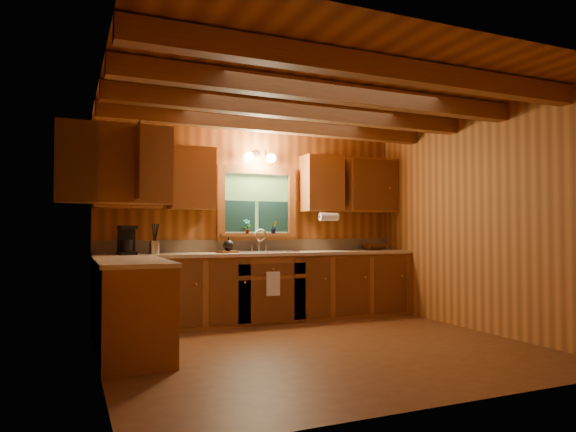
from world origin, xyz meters
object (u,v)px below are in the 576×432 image
Objects in this scene: wicker_basket at (374,247)px; sink at (264,255)px; coffee_maker at (127,240)px; cutting_board at (228,252)px.

sink is at bearing -178.52° from wicker_basket.
cutting_board is at bearing -9.36° from coffee_maker.
sink is at bearing -7.74° from coffee_maker.
sink reaches higher than wicker_basket.
sink is 1.73m from coffee_maker.
coffee_maker reaches higher than cutting_board.
sink is 1.73m from wicker_basket.
cutting_board is (1.23, -0.01, -0.15)m from coffee_maker.
coffee_maker reaches higher than sink.
coffee_maker is at bearing 165.78° from cutting_board.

